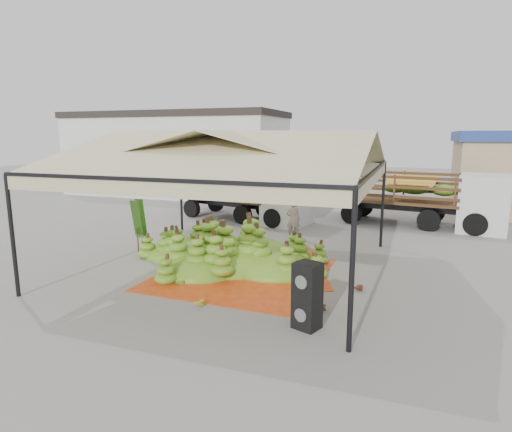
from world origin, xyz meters
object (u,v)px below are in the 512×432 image
(truck_right, at_px, (426,193))
(speaker_stack, at_px, (307,296))
(vendor, at_px, (293,220))
(banana_heap, at_px, (228,242))
(truck_left, at_px, (249,192))

(truck_right, bearing_deg, speaker_stack, -93.63)
(truck_right, bearing_deg, vendor, -129.89)
(banana_heap, height_order, truck_right, truck_right)
(banana_heap, xyz_separation_m, vendor, (1.07, 3.74, 0.07))
(speaker_stack, height_order, vendor, vendor)
(vendor, distance_m, truck_left, 4.17)
(truck_left, bearing_deg, banana_heap, -62.01)
(vendor, distance_m, truck_right, 6.43)
(vendor, height_order, truck_right, truck_right)
(vendor, relative_size, truck_right, 0.21)
(banana_heap, xyz_separation_m, truck_left, (-1.83, 6.68, 0.65))
(banana_heap, height_order, speaker_stack, speaker_stack)
(speaker_stack, distance_m, truck_left, 11.59)
(truck_left, bearing_deg, speaker_stack, -50.69)
(banana_heap, relative_size, vendor, 4.21)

